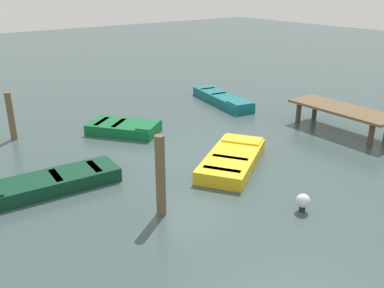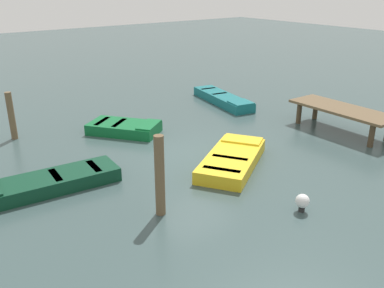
{
  "view_description": "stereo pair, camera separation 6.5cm",
  "coord_description": "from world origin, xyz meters",
  "px_view_note": "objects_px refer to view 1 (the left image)",
  "views": [
    {
      "loc": [
        10.48,
        -8.01,
        5.53
      ],
      "look_at": [
        0.0,
        0.0,
        0.35
      ],
      "focal_mm": 39.31,
      "sensor_mm": 36.0,
      "label": 1
    },
    {
      "loc": [
        10.52,
        -7.96,
        5.53
      ],
      "look_at": [
        0.0,
        0.0,
        0.35
      ],
      "focal_mm": 39.31,
      "sensor_mm": 36.0,
      "label": 2
    }
  ],
  "objects_px": {
    "mooring_piling_far_right": "(11,116)",
    "dock_segment": "(342,111)",
    "rowboat_teal": "(222,99)",
    "mooring_piling_center": "(161,176)",
    "rowboat_yellow": "(232,159)",
    "rowboat_green": "(124,128)",
    "rowboat_dark_green": "(44,184)",
    "marker_buoy": "(303,201)"
  },
  "relations": [
    {
      "from": "dock_segment",
      "to": "mooring_piling_center",
      "type": "bearing_deg",
      "value": -82.93
    },
    {
      "from": "rowboat_teal",
      "to": "dock_segment",
      "type": "bearing_deg",
      "value": 20.41
    },
    {
      "from": "dock_segment",
      "to": "rowboat_teal",
      "type": "distance_m",
      "value": 5.9
    },
    {
      "from": "dock_segment",
      "to": "mooring_piling_center",
      "type": "relative_size",
      "value": 1.94
    },
    {
      "from": "rowboat_green",
      "to": "mooring_piling_center",
      "type": "relative_size",
      "value": 1.39
    },
    {
      "from": "rowboat_yellow",
      "to": "rowboat_dark_green",
      "type": "relative_size",
      "value": 0.86
    },
    {
      "from": "rowboat_green",
      "to": "rowboat_teal",
      "type": "xyz_separation_m",
      "value": [
        -0.88,
        5.78,
        -0.0
      ]
    },
    {
      "from": "rowboat_teal",
      "to": "mooring_piling_center",
      "type": "distance_m",
      "value": 10.47
    },
    {
      "from": "rowboat_yellow",
      "to": "dock_segment",
      "type": "bearing_deg",
      "value": -34.04
    },
    {
      "from": "rowboat_dark_green",
      "to": "marker_buoy",
      "type": "xyz_separation_m",
      "value": [
        5.09,
        4.85,
        0.07
      ]
    },
    {
      "from": "rowboat_yellow",
      "to": "rowboat_dark_green",
      "type": "height_order",
      "value": "same"
    },
    {
      "from": "marker_buoy",
      "to": "rowboat_green",
      "type": "bearing_deg",
      "value": -174.61
    },
    {
      "from": "mooring_piling_center",
      "to": "marker_buoy",
      "type": "distance_m",
      "value": 3.67
    },
    {
      "from": "rowboat_dark_green",
      "to": "rowboat_green",
      "type": "distance_m",
      "value": 5.0
    },
    {
      "from": "mooring_piling_far_right",
      "to": "mooring_piling_center",
      "type": "bearing_deg",
      "value": 10.11
    },
    {
      "from": "rowboat_dark_green",
      "to": "marker_buoy",
      "type": "height_order",
      "value": "marker_buoy"
    },
    {
      "from": "mooring_piling_far_right",
      "to": "mooring_piling_center",
      "type": "height_order",
      "value": "mooring_piling_center"
    },
    {
      "from": "rowboat_dark_green",
      "to": "mooring_piling_center",
      "type": "xyz_separation_m",
      "value": [
        3.02,
        1.92,
        0.84
      ]
    },
    {
      "from": "rowboat_yellow",
      "to": "rowboat_green",
      "type": "height_order",
      "value": "same"
    },
    {
      "from": "rowboat_yellow",
      "to": "marker_buoy",
      "type": "height_order",
      "value": "marker_buoy"
    },
    {
      "from": "mooring_piling_far_right",
      "to": "mooring_piling_center",
      "type": "relative_size",
      "value": 0.84
    },
    {
      "from": "rowboat_yellow",
      "to": "marker_buoy",
      "type": "relative_size",
      "value": 7.52
    },
    {
      "from": "rowboat_dark_green",
      "to": "mooring_piling_center",
      "type": "bearing_deg",
      "value": 127.26
    },
    {
      "from": "dock_segment",
      "to": "mooring_piling_center",
      "type": "distance_m",
      "value": 9.01
    },
    {
      "from": "mooring_piling_center",
      "to": "rowboat_yellow",
      "type": "bearing_deg",
      "value": 107.94
    },
    {
      "from": "rowboat_green",
      "to": "mooring_piling_center",
      "type": "distance_m",
      "value": 6.32
    },
    {
      "from": "rowboat_teal",
      "to": "mooring_piling_center",
      "type": "bearing_deg",
      "value": -39.04
    },
    {
      "from": "mooring_piling_center",
      "to": "dock_segment",
      "type": "bearing_deg",
      "value": 96.23
    },
    {
      "from": "rowboat_dark_green",
      "to": "marker_buoy",
      "type": "distance_m",
      "value": 7.03
    },
    {
      "from": "dock_segment",
      "to": "rowboat_dark_green",
      "type": "xyz_separation_m",
      "value": [
        -2.04,
        -10.88,
        -0.6
      ]
    },
    {
      "from": "rowboat_dark_green",
      "to": "rowboat_teal",
      "type": "xyz_separation_m",
      "value": [
        -3.74,
        9.88,
        0.0
      ]
    },
    {
      "from": "rowboat_green",
      "to": "marker_buoy",
      "type": "height_order",
      "value": "marker_buoy"
    },
    {
      "from": "rowboat_dark_green",
      "to": "rowboat_teal",
      "type": "bearing_deg",
      "value": -154.53
    },
    {
      "from": "dock_segment",
      "to": "rowboat_green",
      "type": "bearing_deg",
      "value": -125.03
    },
    {
      "from": "marker_buoy",
      "to": "rowboat_teal",
      "type": "bearing_deg",
      "value": 150.35
    },
    {
      "from": "mooring_piling_center",
      "to": "rowboat_green",
      "type": "bearing_deg",
      "value": 159.66
    },
    {
      "from": "rowboat_green",
      "to": "marker_buoy",
      "type": "relative_size",
      "value": 6.12
    },
    {
      "from": "mooring_piling_far_right",
      "to": "dock_segment",
      "type": "bearing_deg",
      "value": 56.63
    },
    {
      "from": "rowboat_yellow",
      "to": "mooring_piling_far_right",
      "type": "height_order",
      "value": "mooring_piling_far_right"
    },
    {
      "from": "rowboat_yellow",
      "to": "mooring_piling_center",
      "type": "bearing_deg",
      "value": 165.25
    },
    {
      "from": "rowboat_teal",
      "to": "rowboat_yellow",
      "type": "bearing_deg",
      "value": -28.12
    },
    {
      "from": "rowboat_yellow",
      "to": "rowboat_teal",
      "type": "bearing_deg",
      "value": 18.58
    }
  ]
}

